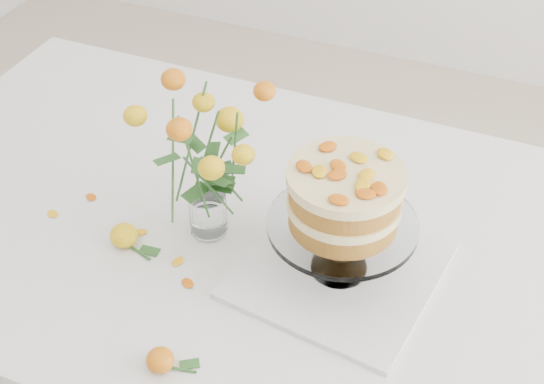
# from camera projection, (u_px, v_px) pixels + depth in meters

# --- Properties ---
(table) EXTENTS (1.43, 0.93, 0.76)m
(table) POSITION_uv_depth(u_px,v_px,m) (224.00, 247.00, 1.49)
(table) COLOR tan
(table) RESTS_ON ground
(napkin) EXTENTS (0.36, 0.36, 0.01)m
(napkin) POSITION_uv_depth(u_px,v_px,m) (339.00, 270.00, 1.32)
(napkin) COLOR white
(napkin) RESTS_ON table
(cake_stand) EXTENTS (0.25, 0.25, 0.23)m
(cake_stand) POSITION_uv_depth(u_px,v_px,m) (344.00, 203.00, 1.22)
(cake_stand) COLOR white
(cake_stand) RESTS_ON napkin
(rose_vase) EXTENTS (0.29, 0.29, 0.34)m
(rose_vase) POSITION_uv_depth(u_px,v_px,m) (203.00, 144.00, 1.28)
(rose_vase) COLOR white
(rose_vase) RESTS_ON table
(loose_rose_near) EXTENTS (0.09, 0.05, 0.04)m
(loose_rose_near) POSITION_uv_depth(u_px,v_px,m) (124.00, 236.00, 1.37)
(loose_rose_near) COLOR yellow
(loose_rose_near) RESTS_ON table
(loose_rose_far) EXTENTS (0.08, 0.04, 0.04)m
(loose_rose_far) POSITION_uv_depth(u_px,v_px,m) (160.00, 360.00, 1.16)
(loose_rose_far) COLOR orange
(loose_rose_far) RESTS_ON table
(stray_petal_a) EXTENTS (0.03, 0.02, 0.00)m
(stray_petal_a) POSITION_uv_depth(u_px,v_px,m) (141.00, 232.00, 1.40)
(stray_petal_a) COLOR #F4AE0F
(stray_petal_a) RESTS_ON table
(stray_petal_b) EXTENTS (0.03, 0.02, 0.00)m
(stray_petal_b) POSITION_uv_depth(u_px,v_px,m) (178.00, 262.00, 1.34)
(stray_petal_b) COLOR #F4AE0F
(stray_petal_b) RESTS_ON table
(stray_petal_c) EXTENTS (0.03, 0.02, 0.00)m
(stray_petal_c) POSITION_uv_depth(u_px,v_px,m) (188.00, 283.00, 1.30)
(stray_petal_c) COLOR #F4AE0F
(stray_petal_c) RESTS_ON table
(stray_petal_d) EXTENTS (0.03, 0.02, 0.00)m
(stray_petal_d) POSITION_uv_depth(u_px,v_px,m) (91.00, 197.00, 1.48)
(stray_petal_d) COLOR #F4AE0F
(stray_petal_d) RESTS_ON table
(stray_petal_e) EXTENTS (0.03, 0.02, 0.00)m
(stray_petal_e) POSITION_uv_depth(u_px,v_px,m) (53.00, 214.00, 1.44)
(stray_petal_e) COLOR #F4AE0F
(stray_petal_e) RESTS_ON table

